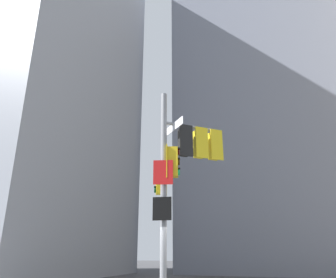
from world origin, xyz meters
TOP-DOWN VIEW (x-y plane):
  - building_tower_left at (-17.45, 10.94)m, footprint 15.92×15.92m
  - building_mid_block at (2.45, 25.26)m, footprint 15.92×15.92m
  - signal_pole_assembly at (0.37, 0.54)m, footprint 2.88×2.57m

SIDE VIEW (x-z plane):
  - signal_pole_assembly at x=0.37m, z-range 0.97..8.08m
  - building_tower_left at x=-17.45m, z-range 0.00..32.32m
  - building_mid_block at x=2.45m, z-range 0.00..50.88m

